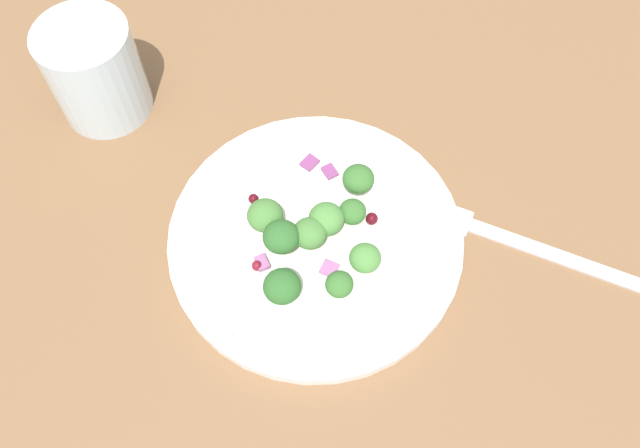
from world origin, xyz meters
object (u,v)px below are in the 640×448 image
(broccoli_floret_2, at_px, (282,287))
(water_glass, at_px, (95,72))
(broccoli_floret_0, at_px, (345,283))
(broccoli_floret_1, at_px, (326,219))
(fork, at_px, (524,243))
(plate, at_px, (320,235))

(broccoli_floret_2, height_order, water_glass, water_glass)
(broccoli_floret_0, bearing_deg, broccoli_floret_2, 164.65)
(broccoli_floret_1, distance_m, broccoli_floret_2, 0.06)
(broccoli_floret_0, distance_m, broccoli_floret_2, 0.05)
(broccoli_floret_2, bearing_deg, broccoli_floret_1, 41.36)
(broccoli_floret_1, height_order, fork, broccoli_floret_1)
(broccoli_floret_0, xyz_separation_m, broccoli_floret_1, (0.00, 0.06, -0.00))
(fork, bearing_deg, broccoli_floret_2, 175.96)
(broccoli_floret_2, bearing_deg, broccoli_floret_0, -15.35)
(broccoli_floret_0, xyz_separation_m, broccoli_floret_2, (-0.04, 0.01, -0.00))
(fork, bearing_deg, broccoli_floret_1, 159.05)
(broccoli_floret_1, distance_m, water_glass, 0.24)
(broccoli_floret_0, height_order, water_glass, water_glass)
(plate, distance_m, broccoli_floret_1, 0.02)
(fork, relative_size, water_glass, 1.71)
(broccoli_floret_0, bearing_deg, fork, -0.67)
(broccoli_floret_2, bearing_deg, water_glass, 111.74)
(plate, relative_size, broccoli_floret_1, 8.32)
(broccoli_floret_2, bearing_deg, plate, 44.45)
(plate, bearing_deg, fork, -20.22)
(broccoli_floret_2, distance_m, fork, 0.20)
(plate, bearing_deg, water_glass, 125.48)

